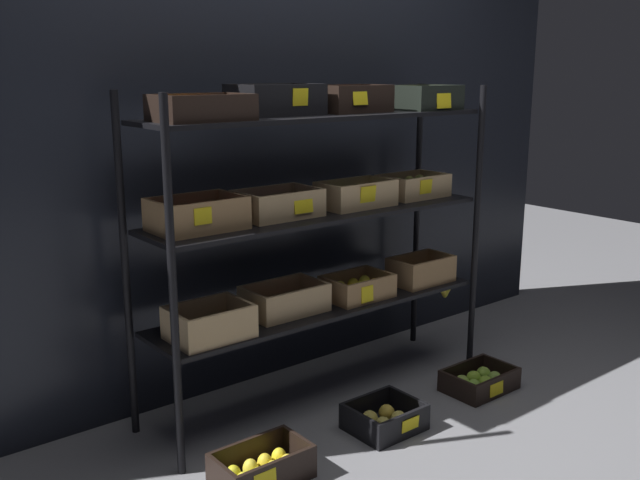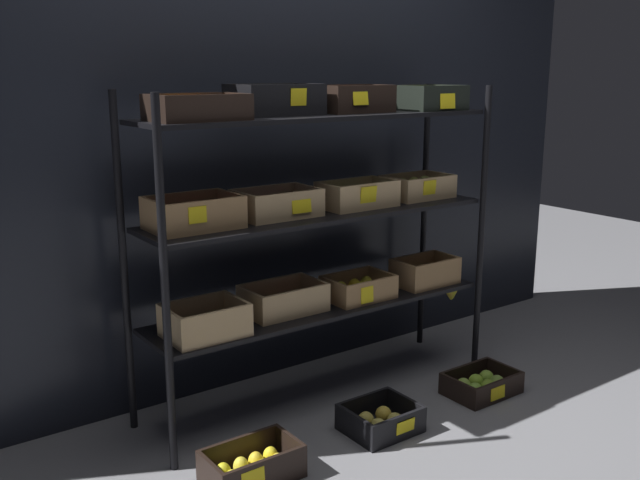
{
  "view_description": "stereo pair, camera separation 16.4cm",
  "coord_description": "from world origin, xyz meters",
  "px_view_note": "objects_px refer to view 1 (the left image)",
  "views": [
    {
      "loc": [
        -2.01,
        -2.52,
        1.54
      ],
      "look_at": [
        0.0,
        0.0,
        0.77
      ],
      "focal_mm": 40.29,
      "sensor_mm": 36.0,
      "label": 1
    },
    {
      "loc": [
        -1.88,
        -2.61,
        1.54
      ],
      "look_at": [
        0.0,
        0.0,
        0.77
      ],
      "focal_mm": 40.29,
      "sensor_mm": 36.0,
      "label": 2
    }
  ],
  "objects_px": {
    "display_rack": "(319,209)",
    "crate_ground_lemon": "(262,469)",
    "crate_ground_apple_gold": "(385,419)",
    "crate_ground_apple_green": "(479,381)"
  },
  "relations": [
    {
      "from": "display_rack",
      "to": "crate_ground_lemon",
      "type": "distance_m",
      "value": 1.17
    },
    {
      "from": "display_rack",
      "to": "crate_ground_lemon",
      "type": "relative_size",
      "value": 5.01
    },
    {
      "from": "display_rack",
      "to": "crate_ground_lemon",
      "type": "xyz_separation_m",
      "value": [
        -0.64,
        -0.45,
        -0.87
      ]
    },
    {
      "from": "crate_ground_apple_gold",
      "to": "crate_ground_apple_green",
      "type": "height_order",
      "value": "crate_ground_apple_gold"
    },
    {
      "from": "display_rack",
      "to": "crate_ground_apple_gold",
      "type": "relative_size",
      "value": 6.01
    },
    {
      "from": "display_rack",
      "to": "crate_ground_apple_gold",
      "type": "distance_m",
      "value": 0.98
    },
    {
      "from": "crate_ground_apple_gold",
      "to": "crate_ground_apple_green",
      "type": "distance_m",
      "value": 0.64
    },
    {
      "from": "crate_ground_apple_gold",
      "to": "crate_ground_lemon",
      "type": "bearing_deg",
      "value": -179.47
    },
    {
      "from": "crate_ground_apple_gold",
      "to": "crate_ground_apple_green",
      "type": "bearing_deg",
      "value": -0.29
    },
    {
      "from": "crate_ground_lemon",
      "to": "crate_ground_apple_green",
      "type": "distance_m",
      "value": 1.29
    }
  ]
}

